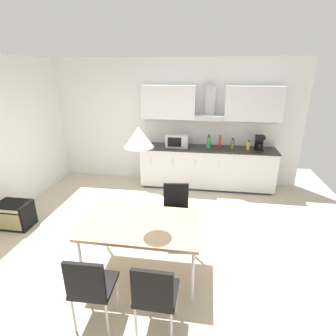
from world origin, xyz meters
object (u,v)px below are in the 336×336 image
bottle_green (209,142)px  chair_near_right (155,293)px  bottle_red (220,142)px  guitar_amp (15,215)px  pendant_lamp (139,137)px  microwave (177,140)px  coffee_maker (259,143)px  bottle_yellow (248,146)px  bottle_brown (232,144)px  dining_table (142,226)px  chair_far_right (176,207)px  chair_near_left (90,285)px

bottle_green → chair_near_right: size_ratio=0.33×
bottle_red → guitar_amp: 4.06m
bottle_green → pendant_lamp: pendant_lamp is taller
microwave → coffee_maker: 1.71m
bottle_yellow → bottle_brown: bottle_brown is taller
bottle_red → dining_table: size_ratio=0.20×
chair_near_right → chair_far_right: bearing=90.3°
guitar_amp → chair_near_left: bearing=-37.0°
coffee_maker → pendant_lamp: bearing=-122.3°
bottle_yellow → guitar_amp: bottle_yellow is taller
chair_far_right → chair_near_left: same height
coffee_maker → chair_near_right: 4.00m
bottle_red → guitar_amp: bearing=-147.5°
coffee_maker → pendant_lamp: (-1.80, -2.85, 0.74)m
microwave → bottle_red: bearing=1.9°
bottle_yellow → chair_near_left: size_ratio=0.24×
bottle_green → dining_table: bottle_green is taller
bottle_red → chair_near_left: 3.94m
chair_near_right → bottle_green: bearing=83.0°
bottle_brown → chair_near_left: size_ratio=0.26×
bottle_red → pendant_lamp: pendant_lamp is taller
microwave → bottle_green: bottle_green is taller
chair_far_right → microwave: bearing=96.3°
coffee_maker → chair_near_right: size_ratio=0.34×
pendant_lamp → bottle_yellow: bearing=60.4°
bottle_brown → bottle_red: bearing=176.5°
microwave → chair_far_right: microwave is taller
guitar_amp → pendant_lamp: (2.36, -0.72, 1.58)m
pendant_lamp → chair_far_right: bearing=69.4°
bottle_yellow → chair_near_right: bearing=-109.3°
pendant_lamp → chair_near_left: bearing=-110.9°
bottle_red → chair_far_right: bearing=-108.8°
microwave → chair_near_left: (-0.40, -3.65, -0.51)m
coffee_maker → microwave: bearing=-179.1°
bottle_yellow → guitar_amp: bearing=-152.4°
bottle_red → chair_far_right: (-0.69, -2.03, -0.49)m
coffee_maker → bottle_red: size_ratio=1.08×
chair_far_right → bottle_brown: bearing=64.7°
bottle_red → guitar_amp: size_ratio=0.54×
guitar_amp → pendant_lamp: 2.93m
bottle_yellow → chair_near_right: 3.84m
bottle_brown → chair_near_right: bearing=-104.5°
bottle_brown → chair_far_right: bearing=-115.3°
bottle_green → chair_near_left: (-1.08, -3.64, -0.50)m
microwave → chair_near_left: 3.71m
chair_near_right → pendant_lamp: (-0.32, 0.82, 1.27)m
bottle_green → pendant_lamp: (-0.76, -2.82, 0.77)m
chair_near_right → pendant_lamp: pendant_lamp is taller
chair_far_right → guitar_amp: chair_far_right is taller
bottle_red → chair_near_right: bearing=-100.5°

